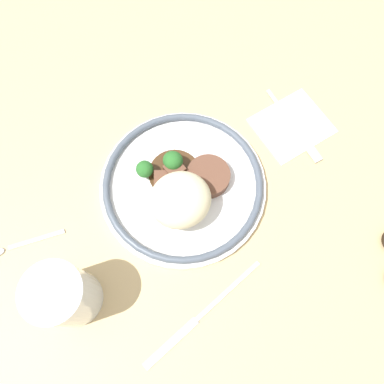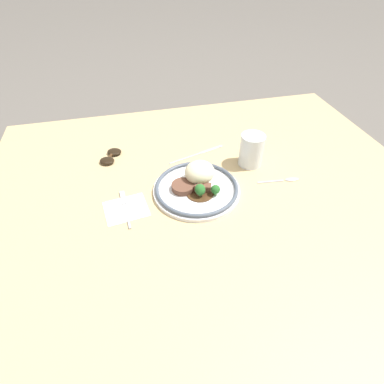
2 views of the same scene
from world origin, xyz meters
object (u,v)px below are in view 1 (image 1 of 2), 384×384
object	(u,v)px
juice_glass	(65,296)
spoon	(1,250)
fork	(298,132)
knife	(200,317)
plate	(182,187)

from	to	relation	value
juice_glass	spoon	bearing A→B (deg)	-54.09
spoon	juice_glass	bearing A→B (deg)	131.70
fork	knife	size ratio (longest dim) A/B	0.75
plate	juice_glass	xyz separation A→B (m)	(0.22, 0.10, 0.03)
fork	spoon	bearing A→B (deg)	-95.08
plate	juice_glass	bearing A→B (deg)	23.61
juice_glass	spoon	world-z (taller)	juice_glass
spoon	fork	bearing A→B (deg)	-174.54
plate	fork	size ratio (longest dim) A/B	1.67
juice_glass	knife	size ratio (longest dim) A/B	0.52
plate	juice_glass	world-z (taller)	juice_glass
plate	spoon	distance (m)	0.31
plate	spoon	bearing A→B (deg)	-4.53
knife	spoon	xyz separation A→B (m)	(0.25, -0.22, 0.00)
juice_glass	spoon	distance (m)	0.16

